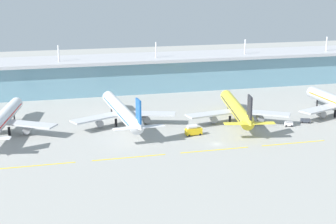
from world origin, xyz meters
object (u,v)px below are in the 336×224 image
Objects in this scene: fuel_truck at (193,130)px; baggage_cart at (289,124)px; airliner_nearest at (1,120)px; airliner_far_middle at (237,109)px; pushback_tug at (305,120)px; airliner_near_middle at (122,111)px.

baggage_cart is at bearing 2.37° from fuel_truck.
airliner_nearest is 104.60m from airliner_far_middle.
airliner_nearest is at bearing 175.58° from airliner_far_middle.
pushback_tug is at bearing -15.20° from airliner_far_middle.
airliner_far_middle is 32.63m from pushback_tug.
airliner_nearest is 16.96× the size of baggage_cart.
baggage_cart is at bearing -30.28° from airliner_far_middle.
airliner_near_middle is (52.27, 1.27, 0.00)m from airliner_nearest.
fuel_truck is at bearing -174.42° from pushback_tug.
baggage_cart is at bearing -16.39° from airliner_near_middle.
fuel_truck is (26.73, -23.27, -4.19)m from airliner_near_middle.
airliner_far_middle is 15.92× the size of baggage_cart.
fuel_truck is at bearing -41.04° from airliner_near_middle.
airliner_far_middle is 12.60× the size of pushback_tug.
pushback_tug is (135.35, -16.50, -5.35)m from airliner_nearest.
airliner_near_middle reaches higher than pushback_tug.
airliner_far_middle is 24.45m from baggage_cart.
airliner_nearest and airliner_far_middle have the same top height.
fuel_truck is at bearing -177.63° from baggage_cart.
airliner_near_middle is at bearing 138.96° from fuel_truck.
pushback_tug is at bearing 5.58° from fuel_truck.
baggage_cart is (124.92, -20.10, -5.19)m from airliner_nearest.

